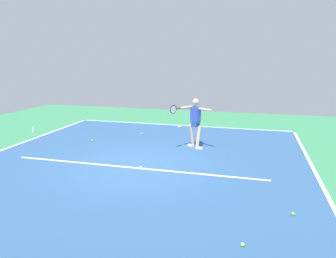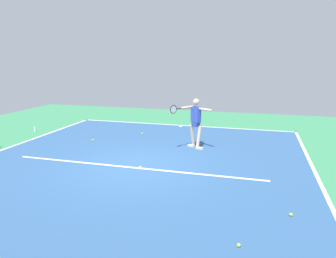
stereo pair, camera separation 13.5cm
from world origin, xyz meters
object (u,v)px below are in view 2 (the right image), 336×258
tennis_player (195,120)px  tennis_ball_by_baseline (93,140)px  tennis_ball_near_service_line (291,215)px  water_bottle (35,129)px  tennis_ball_centre_court (142,134)px  tennis_ball_far_corner (140,167)px  tennis_ball_by_sideline (239,245)px

tennis_player → tennis_ball_by_baseline: bearing=35.4°
tennis_ball_near_service_line → water_bottle: bearing=-26.4°
tennis_ball_near_service_line → tennis_ball_by_baseline: bearing=-32.0°
tennis_ball_centre_court → tennis_ball_by_baseline: same height
tennis_ball_far_corner → water_bottle: (6.06, -3.14, 0.08)m
tennis_ball_near_service_line → tennis_ball_by_baseline: size_ratio=1.00×
tennis_ball_far_corner → tennis_ball_centre_court: same height
tennis_ball_by_sideline → water_bottle: bearing=-35.1°
tennis_player → tennis_ball_by_baseline: (3.97, 0.13, -0.99)m
water_bottle → tennis_ball_near_service_line: bearing=153.6°
tennis_player → water_bottle: bearing=28.8°
tennis_ball_centre_court → tennis_player: bearing=150.2°
tennis_ball_far_corner → tennis_ball_by_baseline: 3.73m
water_bottle → tennis_ball_centre_court: bearing=-169.7°
water_bottle → tennis_ball_by_baseline: bearing=167.2°
tennis_ball_by_sideline → water_bottle: size_ratio=0.30×
tennis_player → tennis_ball_near_service_line: size_ratio=26.87×
tennis_ball_by_sideline → tennis_ball_far_corner: (3.01, -3.24, 0.00)m
tennis_ball_centre_court → water_bottle: 4.72m
tennis_ball_centre_court → tennis_ball_by_sideline: bearing=121.5°
tennis_ball_near_service_line → tennis_ball_by_sideline: 1.68m
tennis_ball_far_corner → water_bottle: water_bottle is taller
tennis_player → tennis_ball_far_corner: tennis_player is taller
water_bottle → tennis_ball_by_sideline: bearing=144.9°
tennis_ball_far_corner → water_bottle: 6.82m
tennis_ball_near_service_line → tennis_ball_by_sideline: (0.95, 1.39, 0.00)m
tennis_ball_centre_court → water_bottle: size_ratio=0.30×
tennis_player → tennis_ball_far_corner: 2.94m
tennis_ball_centre_court → tennis_ball_by_baseline: 2.13m
tennis_ball_far_corner → tennis_ball_by_baseline: size_ratio=1.00×
tennis_ball_near_service_line → tennis_ball_centre_court: bearing=-47.3°
tennis_ball_near_service_line → tennis_ball_far_corner: bearing=-25.0°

